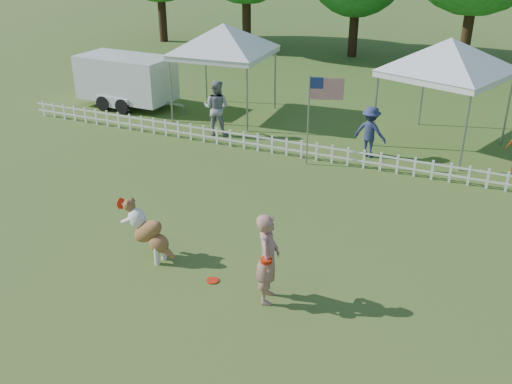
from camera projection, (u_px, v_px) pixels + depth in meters
ground at (197, 271)px, 12.12m from camera, size 120.00×120.00×0.00m
picket_fence at (309, 150)px, 17.75m from camera, size 22.00×0.08×0.60m
handler at (268, 259)px, 10.83m from camera, size 0.62×0.78×1.86m
dog at (149, 232)px, 12.32m from camera, size 1.33×0.56×1.33m
frisbee_on_turf at (213, 280)px, 11.78m from camera, size 0.34×0.34×0.02m
canopy_tent_left at (225, 71)px, 21.34m from camera, size 3.46×3.46×3.37m
canopy_tent_right at (444, 95)px, 18.29m from camera, size 4.25×4.25×3.45m
cargo_trailer at (127, 81)px, 22.67m from camera, size 4.74×2.21×2.06m
flag_pole at (308, 121)px, 16.94m from camera, size 1.04×0.44×2.76m
spectator_a at (216, 108)px, 19.61m from camera, size 1.01×0.83×1.92m
spectator_b at (370, 132)px, 17.79m from camera, size 1.13×0.77×1.62m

